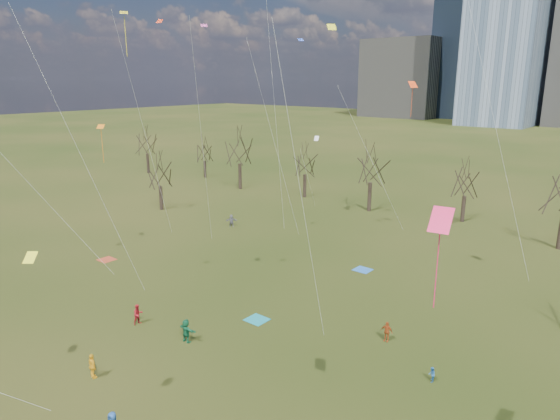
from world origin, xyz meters
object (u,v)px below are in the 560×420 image
Objects in this scene: blanket_navy at (363,270)px; blanket_crimson at (107,260)px; blanket_teal at (257,320)px; person_2 at (138,314)px; person_4 at (92,366)px.

blanket_crimson is at bearing -146.60° from blanket_navy.
blanket_teal and blanket_crimson have the same top height.
person_4 reaches higher than person_2.
blanket_navy is at bearing 86.11° from blanket_teal.
blanket_teal is at bearing -92.15° from person_4.
person_4 is (-2.63, -12.14, 0.80)m from blanket_teal.
person_2 is (-7.40, -20.37, 0.78)m from blanket_navy.
blanket_teal is 1.00× the size of blanket_crimson.
person_2 is at bearing -136.17° from blanket_teal.
blanket_navy is 26.59m from person_4.
blanket_teal is at bearing -93.89° from blanket_navy.
blanket_teal is at bearing -38.21° from person_2.
person_4 is (-3.60, -26.33, 0.80)m from blanket_navy.
person_4 reaches higher than blanket_navy.
blanket_navy is 1.00× the size of blanket_crimson.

